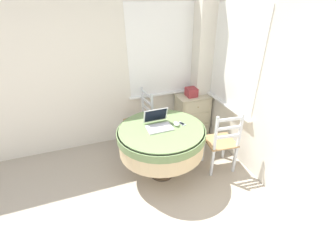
{
  "coord_description": "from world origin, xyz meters",
  "views": [
    {
      "loc": [
        0.21,
        -0.82,
        2.27
      ],
      "look_at": [
        1.17,
        1.72,
        0.69
      ],
      "focal_mm": 24.0,
      "sensor_mm": 36.0,
      "label": 1
    }
  ],
  "objects_px": {
    "cell_phone": "(182,124)",
    "storage_box": "(191,92)",
    "dining_chair_near_back_window": "(141,120)",
    "corner_cabinet": "(192,114)",
    "laptop": "(158,123)",
    "dining_chair_near_right_window": "(222,142)",
    "computer_mouse": "(176,124)",
    "round_dining_table": "(161,138)"
  },
  "relations": [
    {
      "from": "laptop",
      "to": "cell_phone",
      "type": "height_order",
      "value": "laptop"
    },
    {
      "from": "storage_box",
      "to": "round_dining_table",
      "type": "bearing_deg",
      "value": -133.92
    },
    {
      "from": "laptop",
      "to": "cell_phone",
      "type": "distance_m",
      "value": 0.33
    },
    {
      "from": "cell_phone",
      "to": "corner_cabinet",
      "type": "height_order",
      "value": "cell_phone"
    },
    {
      "from": "dining_chair_near_back_window",
      "to": "storage_box",
      "type": "xyz_separation_m",
      "value": [
        0.93,
        0.04,
        0.36
      ]
    },
    {
      "from": "corner_cabinet",
      "to": "round_dining_table",
      "type": "bearing_deg",
      "value": -135.12
    },
    {
      "from": "round_dining_table",
      "to": "cell_phone",
      "type": "bearing_deg",
      "value": -0.22
    },
    {
      "from": "dining_chair_near_back_window",
      "to": "dining_chair_near_right_window",
      "type": "relative_size",
      "value": 1.0
    },
    {
      "from": "laptop",
      "to": "cell_phone",
      "type": "xyz_separation_m",
      "value": [
        0.32,
        -0.05,
        -0.04
      ]
    },
    {
      "from": "storage_box",
      "to": "laptop",
      "type": "bearing_deg",
      "value": -136.4
    },
    {
      "from": "round_dining_table",
      "to": "computer_mouse",
      "type": "height_order",
      "value": "computer_mouse"
    },
    {
      "from": "round_dining_table",
      "to": "cell_phone",
      "type": "height_order",
      "value": "cell_phone"
    },
    {
      "from": "computer_mouse",
      "to": "storage_box",
      "type": "distance_m",
      "value": 1.13
    },
    {
      "from": "dining_chair_near_right_window",
      "to": "storage_box",
      "type": "bearing_deg",
      "value": 88.59
    },
    {
      "from": "cell_phone",
      "to": "corner_cabinet",
      "type": "relative_size",
      "value": 0.17
    },
    {
      "from": "dining_chair_near_right_window",
      "to": "laptop",
      "type": "bearing_deg",
      "value": 164.95
    },
    {
      "from": "laptop",
      "to": "dining_chair_near_back_window",
      "type": "bearing_deg",
      "value": 92.65
    },
    {
      "from": "cell_phone",
      "to": "dining_chair_near_right_window",
      "type": "height_order",
      "value": "dining_chair_near_right_window"
    },
    {
      "from": "dining_chair_near_back_window",
      "to": "storage_box",
      "type": "distance_m",
      "value": 1.0
    },
    {
      "from": "cell_phone",
      "to": "dining_chair_near_back_window",
      "type": "height_order",
      "value": "dining_chair_near_back_window"
    },
    {
      "from": "storage_box",
      "to": "dining_chair_near_right_window",
      "type": "bearing_deg",
      "value": -91.41
    },
    {
      "from": "laptop",
      "to": "computer_mouse",
      "type": "bearing_deg",
      "value": -14.38
    },
    {
      "from": "dining_chair_near_back_window",
      "to": "computer_mouse",
      "type": "bearing_deg",
      "value": -72.68
    },
    {
      "from": "laptop",
      "to": "dining_chair_near_right_window",
      "type": "bearing_deg",
      "value": -15.05
    },
    {
      "from": "dining_chair_near_back_window",
      "to": "corner_cabinet",
      "type": "bearing_deg",
      "value": 3.2
    },
    {
      "from": "cell_phone",
      "to": "dining_chair_near_right_window",
      "type": "bearing_deg",
      "value": -18.44
    },
    {
      "from": "cell_phone",
      "to": "dining_chair_near_back_window",
      "type": "xyz_separation_m",
      "value": [
        -0.36,
        0.86,
        -0.32
      ]
    },
    {
      "from": "laptop",
      "to": "corner_cabinet",
      "type": "relative_size",
      "value": 0.44
    },
    {
      "from": "corner_cabinet",
      "to": "dining_chair_near_right_window",
      "type": "bearing_deg",
      "value": -94.0
    },
    {
      "from": "dining_chair_near_right_window",
      "to": "corner_cabinet",
      "type": "relative_size",
      "value": 1.3
    },
    {
      "from": "laptop",
      "to": "storage_box",
      "type": "bearing_deg",
      "value": 43.6
    },
    {
      "from": "cell_phone",
      "to": "laptop",
      "type": "bearing_deg",
      "value": 171.03
    },
    {
      "from": "computer_mouse",
      "to": "round_dining_table",
      "type": "bearing_deg",
      "value": 177.03
    },
    {
      "from": "laptop",
      "to": "dining_chair_near_back_window",
      "type": "distance_m",
      "value": 0.89
    },
    {
      "from": "cell_phone",
      "to": "dining_chair_near_right_window",
      "type": "relative_size",
      "value": 0.13
    },
    {
      "from": "dining_chair_near_right_window",
      "to": "storage_box",
      "type": "xyz_separation_m",
      "value": [
        0.03,
        1.09,
        0.36
      ]
    },
    {
      "from": "round_dining_table",
      "to": "storage_box",
      "type": "bearing_deg",
      "value": 46.08
    },
    {
      "from": "computer_mouse",
      "to": "storage_box",
      "type": "xyz_separation_m",
      "value": [
        0.66,
        0.91,
        0.02
      ]
    },
    {
      "from": "storage_box",
      "to": "computer_mouse",
      "type": "bearing_deg",
      "value": -125.92
    },
    {
      "from": "dining_chair_near_right_window",
      "to": "round_dining_table",
      "type": "bearing_deg",
      "value": 167.65
    },
    {
      "from": "cell_phone",
      "to": "storage_box",
      "type": "distance_m",
      "value": 1.07
    },
    {
      "from": "laptop",
      "to": "corner_cabinet",
      "type": "xyz_separation_m",
      "value": [
        0.94,
        0.87,
        -0.45
      ]
    }
  ]
}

